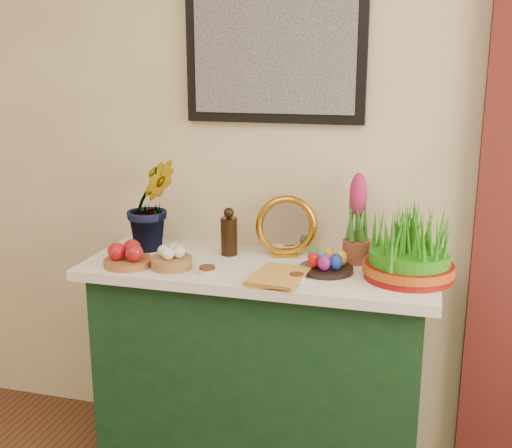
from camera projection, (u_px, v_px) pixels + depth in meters
The scene contains 13 objects.
sideboard at pixel (259, 371), 2.67m from camera, with size 1.30×0.45×0.85m, color #163E1D.
tablecloth at pixel (259, 269), 2.56m from camera, with size 1.40×0.55×0.04m, color white.
hyacinth_green at pixel (151, 190), 2.70m from camera, with size 0.26×0.22×0.52m, color #2C6F1E.
apple_bowl at pixel (128, 256), 2.53m from camera, with size 0.23×0.23×0.10m.
garlic_basket at pixel (171, 259), 2.50m from camera, with size 0.20×0.20×0.09m.
vinegar_cruet at pixel (229, 234), 2.66m from camera, with size 0.07×0.07×0.20m.
mirror at pixel (286, 227), 2.64m from camera, with size 0.26×0.12×0.26m.
book at pixel (255, 273), 2.40m from camera, with size 0.17×0.25×0.03m, color gold.
spice_dish_left at pixel (207, 270), 2.44m from camera, with size 0.08×0.08×0.03m.
spice_dish_right at pixel (297, 277), 2.37m from camera, with size 0.06×0.06×0.03m.
egg_plate at pixel (326, 263), 2.46m from camera, with size 0.25×0.25×0.09m.
hyacinth_pink at pixel (357, 223), 2.54m from camera, with size 0.11×0.11×0.36m.
wheatgrass_sabzeh at pixel (410, 247), 2.36m from camera, with size 0.34×0.34×0.28m.
Camera 1 is at (0.63, -0.34, 1.68)m, focal length 45.00 mm.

